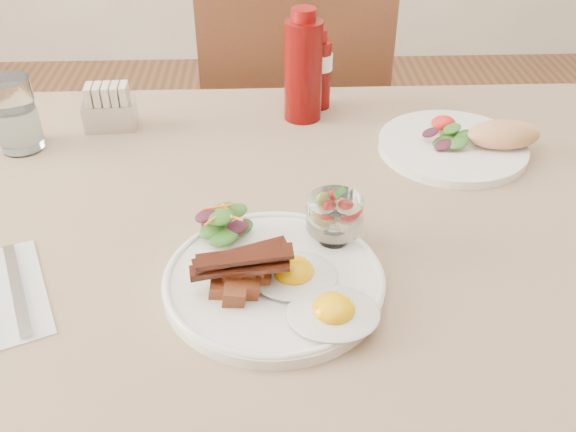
% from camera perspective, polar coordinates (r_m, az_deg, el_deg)
% --- Properties ---
extents(table, '(1.33, 0.88, 0.75)m').
position_cam_1_polar(table, '(1.00, 2.19, -3.76)').
color(table, brown).
rests_on(table, ground).
extents(chair_far, '(0.42, 0.42, 0.93)m').
position_cam_1_polar(chair_far, '(1.63, 0.46, 7.26)').
color(chair_far, brown).
rests_on(chair_far, ground).
extents(main_plate, '(0.28, 0.28, 0.02)m').
position_cam_1_polar(main_plate, '(0.81, -1.25, -5.81)').
color(main_plate, white).
rests_on(main_plate, table).
extents(fried_eggs, '(0.18, 0.20, 0.03)m').
position_cam_1_polar(fried_eggs, '(0.78, 2.23, -6.76)').
color(fried_eggs, silver).
rests_on(fried_eggs, main_plate).
extents(bacon_potato_pile, '(0.13, 0.08, 0.06)m').
position_cam_1_polar(bacon_potato_pile, '(0.77, -4.22, -5.06)').
color(bacon_potato_pile, brown).
rests_on(bacon_potato_pile, main_plate).
extents(side_salad, '(0.08, 0.08, 0.04)m').
position_cam_1_polar(side_salad, '(0.87, -5.70, -0.75)').
color(side_salad, '#254E14').
rests_on(side_salad, main_plate).
extents(fruit_cup, '(0.08, 0.08, 0.08)m').
position_cam_1_polar(fruit_cup, '(0.84, 4.15, 0.16)').
color(fruit_cup, white).
rests_on(fruit_cup, main_plate).
extents(second_plate, '(0.27, 0.25, 0.06)m').
position_cam_1_polar(second_plate, '(1.13, 15.42, 6.33)').
color(second_plate, white).
rests_on(second_plate, table).
extents(ketchup_bottle, '(0.07, 0.07, 0.20)m').
position_cam_1_polar(ketchup_bottle, '(1.17, 1.35, 12.95)').
color(ketchup_bottle, '#5A0505').
rests_on(ketchup_bottle, table).
extents(hot_sauce_bottle, '(0.04, 0.04, 0.15)m').
position_cam_1_polar(hot_sauce_bottle, '(1.22, 2.92, 12.78)').
color(hot_sauce_bottle, '#5A0505').
rests_on(hot_sauce_bottle, table).
extents(sugar_caddy, '(0.09, 0.06, 0.08)m').
position_cam_1_polar(sugar_caddy, '(1.20, -15.59, 9.10)').
color(sugar_caddy, '#BABBBF').
rests_on(sugar_caddy, table).
extents(water_glass, '(0.07, 0.07, 0.13)m').
position_cam_1_polar(water_glass, '(1.18, -23.00, 7.97)').
color(water_glass, white).
rests_on(water_glass, table).
extents(napkin_cutlery, '(0.18, 0.22, 0.01)m').
position_cam_1_polar(napkin_cutlery, '(0.88, -24.20, -6.41)').
color(napkin_cutlery, silver).
rests_on(napkin_cutlery, table).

